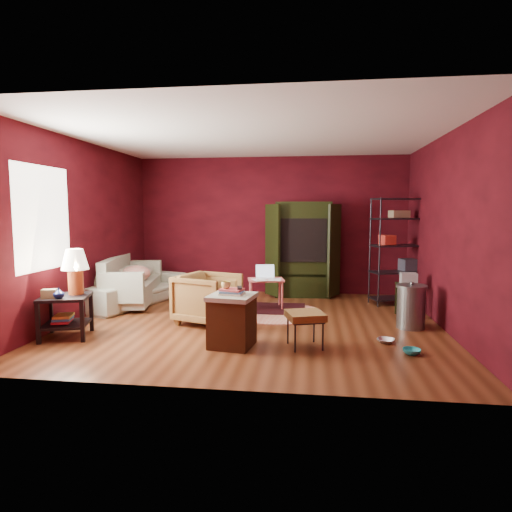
{
  "coord_description": "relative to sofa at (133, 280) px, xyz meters",
  "views": [
    {
      "loc": [
        0.85,
        -6.34,
        1.69
      ],
      "look_at": [
        0.0,
        0.2,
        1.0
      ],
      "focal_mm": 30.0,
      "sensor_mm": 36.0,
      "label": 1
    }
  ],
  "objects": [
    {
      "name": "small_stand",
      "position": [
        4.8,
        -0.37,
        0.09
      ],
      "size": [
        0.36,
        0.36,
        0.71
      ],
      "rotation": [
        0.0,
        0.0,
        -0.01
      ],
      "color": "black",
      "rests_on": "ground"
    },
    {
      "name": "armchair",
      "position": [
        1.7,
        -1.18,
        -0.02
      ],
      "size": [
        0.97,
        1.01,
        0.83
      ],
      "primitive_type": "imported",
      "rotation": [
        0.0,
        0.0,
        1.25
      ],
      "color": "black",
      "rests_on": "ground"
    },
    {
      "name": "footstool",
      "position": [
        3.18,
        -2.16,
        -0.05
      ],
      "size": [
        0.55,
        0.55,
        0.45
      ],
      "rotation": [
        0.0,
        0.0,
        0.31
      ],
      "color": "black",
      "rests_on": "ground"
    },
    {
      "name": "room",
      "position": [
        2.35,
        -1.07,
        0.97
      ],
      "size": [
        5.54,
        5.04,
        2.84
      ],
      "color": "brown",
      "rests_on": "ground"
    },
    {
      "name": "pet_bowl_steel",
      "position": [
        4.22,
        -1.85,
        -0.33
      ],
      "size": [
        0.22,
        0.13,
        0.22
      ],
      "primitive_type": "imported",
      "rotation": [
        0.0,
        0.0,
        -0.38
      ],
      "color": "silver",
      "rests_on": "ground"
    },
    {
      "name": "sofa",
      "position": [
        0.0,
        0.0,
        0.0
      ],
      "size": [
        1.29,
        2.32,
        0.87
      ],
      "primitive_type": "imported",
      "rotation": [
        0.0,
        0.0,
        1.27
      ],
      "color": "#A0A48E",
      "rests_on": "ground"
    },
    {
      "name": "vase",
      "position": [
        0.02,
        -2.34,
        0.2
      ],
      "size": [
        0.18,
        0.18,
        0.14
      ],
      "primitive_type": "imported",
      "rotation": [
        0.0,
        0.0,
        0.37
      ],
      "color": "#0C153E",
      "rests_on": "side_table"
    },
    {
      "name": "hamper",
      "position": [
        2.27,
        -2.24,
        -0.09
      ],
      "size": [
        0.61,
        0.61,
        0.76
      ],
      "rotation": [
        0.0,
        0.0,
        -0.15
      ],
      "color": "#44220F",
      "rests_on": "ground"
    },
    {
      "name": "tv_armoire",
      "position": [
        3.07,
        1.12,
        0.54
      ],
      "size": [
        1.47,
        0.85,
        1.88
      ],
      "rotation": [
        0.0,
        0.0,
        0.08
      ],
      "color": "black",
      "rests_on": "ground"
    },
    {
      "name": "laptop_desk",
      "position": [
        2.47,
        -0.09,
        0.03
      ],
      "size": [
        0.68,
        0.58,
        0.75
      ],
      "rotation": [
        0.0,
        0.0,
        0.2
      ],
      "color": "#FF7574",
      "rests_on": "ground"
    },
    {
      "name": "mug",
      "position": [
        2.2,
        -2.24,
        0.35
      ],
      "size": [
        0.12,
        0.1,
        0.11
      ],
      "primitive_type": "imported",
      "rotation": [
        0.0,
        0.0,
        -0.11
      ],
      "color": "#D9CB6A",
      "rests_on": "hamper"
    },
    {
      "name": "pet_bowl_turquoise",
      "position": [
        4.45,
        -2.27,
        -0.33
      ],
      "size": [
        0.22,
        0.12,
        0.21
      ],
      "primitive_type": "imported",
      "rotation": [
        0.0,
        0.0,
        0.28
      ],
      "color": "#27B3BA",
      "rests_on": "ground"
    },
    {
      "name": "sofa_cushions",
      "position": [
        -0.03,
        -0.05,
        -0.05
      ],
      "size": [
        1.08,
        1.98,
        0.79
      ],
      "rotation": [
        0.0,
        0.0,
        0.19
      ],
      "color": "#A0A48E",
      "rests_on": "sofa"
    },
    {
      "name": "wire_shelving",
      "position": [
        4.82,
        0.59,
        0.62
      ],
      "size": [
        1.02,
        0.67,
        1.93
      ],
      "rotation": [
        0.0,
        0.0,
        0.31
      ],
      "color": "#29272F",
      "rests_on": "ground"
    },
    {
      "name": "rug_round",
      "position": [
        2.68,
        -0.41,
        -0.43
      ],
      "size": [
        1.79,
        1.79,
        0.01
      ],
      "rotation": [
        0.0,
        0.0,
        0.16
      ],
      "color": "white",
      "rests_on": "ground"
    },
    {
      "name": "side_table",
      "position": [
        0.03,
        -2.08,
        0.28
      ],
      "size": [
        0.74,
        0.74,
        1.19
      ],
      "rotation": [
        0.0,
        0.0,
        0.29
      ],
      "color": "black",
      "rests_on": "ground"
    },
    {
      "name": "trash_can",
      "position": [
        4.69,
        -1.07,
        -0.11
      ],
      "size": [
        0.5,
        0.5,
        0.68
      ],
      "rotation": [
        0.0,
        0.0,
        -0.15
      ],
      "color": "gray",
      "rests_on": "ground"
    },
    {
      "name": "rug_oriental",
      "position": [
        2.49,
        -0.15,
        -0.42
      ],
      "size": [
        1.34,
        0.91,
        0.01
      ],
      "rotation": [
        0.0,
        0.0,
        0.02
      ],
      "color": "#451219",
      "rests_on": "ground"
    }
  ]
}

